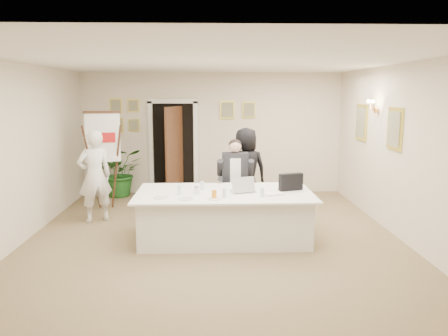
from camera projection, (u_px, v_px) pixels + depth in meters
floor at (214, 241)px, 6.95m from camera, size 7.00×7.00×0.00m
ceiling at (213, 61)px, 6.48m from camera, size 6.00×7.00×0.02m
wall_back at (212, 134)px, 10.16m from camera, size 6.00×0.10×2.80m
wall_front at (217, 218)px, 3.26m from camera, size 6.00×0.10×2.80m
wall_left at (16, 155)px, 6.62m from camera, size 0.10×7.00×2.80m
wall_right at (405, 153)px, 6.81m from camera, size 0.10×7.00×2.80m
doorway at (174, 150)px, 10.02m from camera, size 1.14×0.86×2.20m
pictures_back_wall at (177, 114)px, 10.03m from camera, size 3.40×0.06×0.80m
pictures_right_wall at (376, 125)px, 7.93m from camera, size 0.06×2.20×0.80m
wall_sconce at (373, 106)px, 7.87m from camera, size 0.20×0.30×0.24m
conference_table at (224, 215)px, 6.99m from camera, size 2.79×1.48×0.78m
seated_man at (235, 179)px, 8.06m from camera, size 0.80×0.84×1.52m
flip_chart at (104, 165)px, 8.76m from camera, size 0.70×0.47×1.94m
standing_man at (95, 176)px, 7.91m from camera, size 0.73×0.66×1.68m
standing_woman at (246, 171)px, 8.48m from camera, size 0.91×0.69×1.68m
potted_palm at (120, 172)px, 9.94m from camera, size 1.22×1.13×1.10m
laptop at (243, 183)px, 6.95m from camera, size 0.47×0.48×0.28m
laptop_bag at (291, 182)px, 7.04m from camera, size 0.41×0.22×0.27m
paper_stack at (273, 194)px, 6.75m from camera, size 0.35×0.29×0.03m
plate_left at (161, 197)px, 6.53m from camera, size 0.27×0.27×0.01m
plate_mid at (186, 199)px, 6.46m from camera, size 0.25×0.25×0.01m
plate_near at (215, 199)px, 6.45m from camera, size 0.25×0.25×0.01m
glass_a at (180, 190)px, 6.74m from camera, size 0.07×0.07×0.14m
glass_b at (224, 193)px, 6.53m from camera, size 0.07×0.07×0.14m
glass_c at (262, 192)px, 6.59m from camera, size 0.07×0.07×0.14m
glass_d at (202, 185)px, 7.09m from camera, size 0.06×0.06×0.14m
oj_glass at (214, 194)px, 6.48m from camera, size 0.08×0.08×0.13m
steel_jug at (197, 190)px, 6.80m from camera, size 0.11×0.11×0.11m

